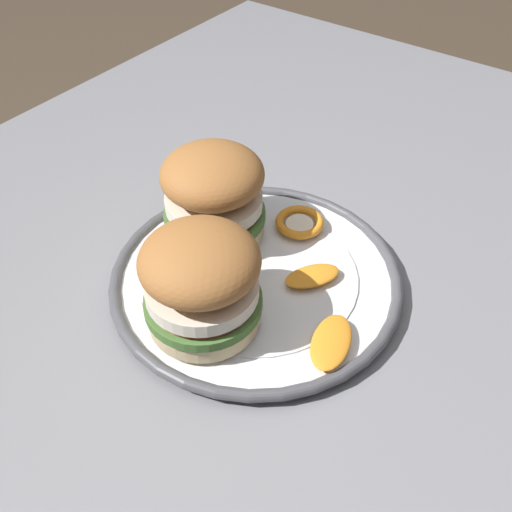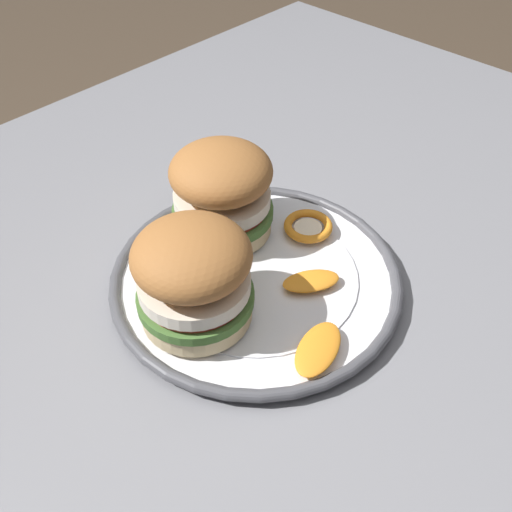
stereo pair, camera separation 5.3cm
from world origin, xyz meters
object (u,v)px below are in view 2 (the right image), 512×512
(sandwich_half_left, at_px, (194,275))
(dining_table, at_px, (240,408))
(dinner_plate, at_px, (256,278))
(sandwich_half_right, at_px, (222,190))

(sandwich_half_left, bearing_deg, dining_table, 89.32)
(dinner_plate, xyz_separation_m, sandwich_half_left, (0.08, -0.00, 0.06))
(dining_table, height_order, sandwich_half_left, sandwich_half_left)
(dining_table, distance_m, sandwich_half_left, 0.16)
(dinner_plate, xyz_separation_m, sandwich_half_right, (-0.03, -0.07, 0.06))
(dinner_plate, distance_m, sandwich_half_left, 0.10)
(dinner_plate, height_order, sandwich_half_right, sandwich_half_right)
(dining_table, relative_size, sandwich_half_left, 9.57)
(sandwich_half_left, height_order, sandwich_half_right, same)
(sandwich_half_right, bearing_deg, sandwich_half_left, 34.47)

